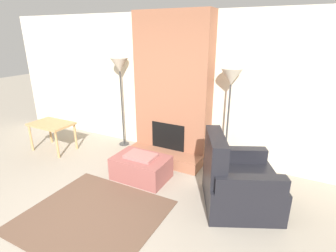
{
  "coord_description": "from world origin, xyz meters",
  "views": [
    {
      "loc": [
        2.05,
        -1.62,
        2.25
      ],
      "look_at": [
        0.0,
        2.33,
        0.65
      ],
      "focal_mm": 28.0,
      "sensor_mm": 36.0,
      "label": 1
    }
  ],
  "objects_px": {
    "armchair": "(235,184)",
    "floor_lamp_left": "(120,69)",
    "side_table": "(52,127)",
    "ottoman": "(141,167)",
    "floor_lamp_right": "(231,81)"
  },
  "relations": [
    {
      "from": "floor_lamp_right",
      "to": "floor_lamp_left",
      "type": "bearing_deg",
      "value": 180.0
    },
    {
      "from": "side_table",
      "to": "floor_lamp_right",
      "type": "xyz_separation_m",
      "value": [
        3.25,
        0.87,
        1.02
      ]
    },
    {
      "from": "floor_lamp_left",
      "to": "floor_lamp_right",
      "type": "relative_size",
      "value": 1.04
    },
    {
      "from": "side_table",
      "to": "floor_lamp_left",
      "type": "bearing_deg",
      "value": 38.98
    },
    {
      "from": "floor_lamp_right",
      "to": "armchair",
      "type": "bearing_deg",
      "value": -67.29
    },
    {
      "from": "ottoman",
      "to": "floor_lamp_left",
      "type": "distance_m",
      "value": 2.01
    },
    {
      "from": "ottoman",
      "to": "floor_lamp_right",
      "type": "height_order",
      "value": "floor_lamp_right"
    },
    {
      "from": "floor_lamp_left",
      "to": "ottoman",
      "type": "bearing_deg",
      "value": -42.56
    },
    {
      "from": "side_table",
      "to": "floor_lamp_right",
      "type": "bearing_deg",
      "value": 15.03
    },
    {
      "from": "armchair",
      "to": "floor_lamp_right",
      "type": "relative_size",
      "value": 0.74
    },
    {
      "from": "ottoman",
      "to": "floor_lamp_left",
      "type": "relative_size",
      "value": 0.49
    },
    {
      "from": "armchair",
      "to": "side_table",
      "type": "relative_size",
      "value": 1.55
    },
    {
      "from": "armchair",
      "to": "side_table",
      "type": "xyz_separation_m",
      "value": [
        -3.66,
        0.11,
        0.18
      ]
    },
    {
      "from": "armchair",
      "to": "floor_lamp_left",
      "type": "xyz_separation_m",
      "value": [
        -2.58,
        0.98,
        1.27
      ]
    },
    {
      "from": "ottoman",
      "to": "side_table",
      "type": "distance_m",
      "value": 2.18
    }
  ]
}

